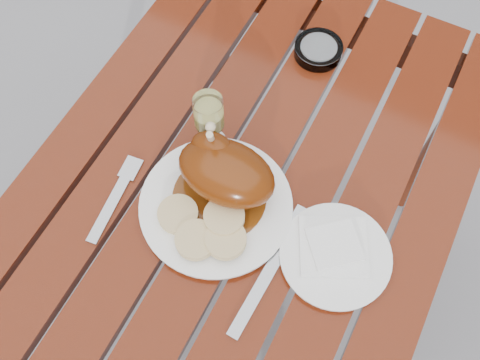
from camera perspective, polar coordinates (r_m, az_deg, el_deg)
name	(u,v)px	position (r m, az deg, el deg)	size (l,w,h in m)	color
ground	(239,292)	(1.74, -0.10, -11.87)	(60.00, 60.00, 0.00)	slate
table	(239,254)	(1.38, -0.13, -7.91)	(0.80, 1.20, 0.75)	maroon
dinner_plate	(216,206)	(1.01, -2.58, -2.77)	(0.29, 0.29, 0.02)	white
roast_duck	(224,170)	(0.97, -1.70, 1.05)	(0.19, 0.18, 0.14)	#602C0A
bread_dumplings	(206,227)	(0.97, -3.68, -5.07)	(0.18, 0.14, 0.03)	#CFBD7E
wine_glass	(210,123)	(1.02, -3.27, 6.11)	(0.06, 0.06, 0.14)	#DDD864
side_plate	(335,256)	(0.99, 10.12, -7.98)	(0.20, 0.20, 0.02)	white
napkin	(333,246)	(0.98, 9.93, -6.99)	(0.12, 0.11, 0.01)	white
ashtray	(318,50)	(1.21, 8.35, 13.56)	(0.11, 0.11, 0.03)	#B2B7BC
fork	(113,203)	(1.05, -13.44, -2.35)	(0.02, 0.17, 0.01)	gray
knife	(265,279)	(0.97, 2.67, -10.51)	(0.02, 0.23, 0.01)	gray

